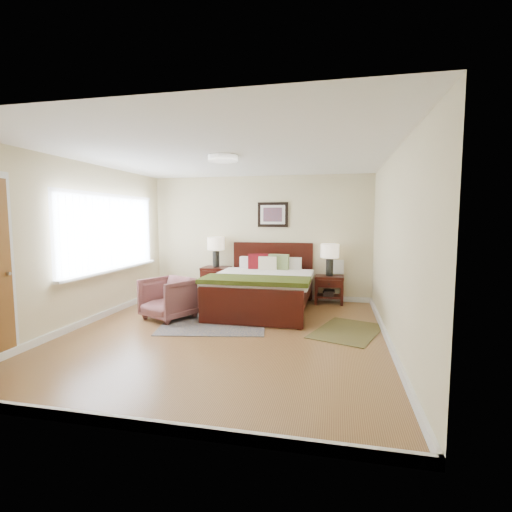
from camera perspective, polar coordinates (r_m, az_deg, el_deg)
name	(u,v)px	position (r m, az deg, el deg)	size (l,w,h in m)	color
floor	(224,334)	(5.43, -4.89, -11.82)	(5.00, 5.00, 0.00)	brown
back_wall	(259,238)	(7.61, 0.54, 2.83)	(4.50, 0.04, 2.50)	beige
front_wall	(124,271)	(2.91, -19.62, -2.24)	(4.50, 0.04, 2.50)	beige
left_wall	(82,244)	(6.24, -25.18, 1.64)	(0.04, 5.00, 2.50)	beige
right_wall	(393,249)	(5.02, 20.38, 0.96)	(0.04, 5.00, 2.50)	beige
ceiling	(223,155)	(5.25, -5.13, 15.18)	(4.50, 5.00, 0.02)	white
window	(112,234)	(6.77, -21.28, 3.15)	(0.11, 2.72, 1.32)	silver
ceil_fixture	(223,158)	(5.25, -5.12, 14.80)	(0.44, 0.44, 0.08)	white
bed	(263,281)	(6.62, 1.10, -3.92)	(1.75, 2.11, 1.14)	#330D07
wall_art	(273,215)	(7.52, 2.60, 6.37)	(0.62, 0.05, 0.50)	black
nightstand_left	(216,273)	(7.67, -6.19, -2.64)	(0.55, 0.49, 0.65)	#330D07
nightstand_right	(329,286)	(7.32, 11.19, -4.57)	(0.54, 0.41, 0.54)	#330D07
lamp_left	(216,246)	(7.63, -6.19, 1.53)	(0.35, 0.35, 0.61)	black
lamp_right	(330,254)	(7.25, 11.29, 0.36)	(0.35, 0.35, 0.61)	black
armchair	(169,298)	(6.27, -13.27, -6.36)	(0.72, 0.74, 0.68)	brown
rug_persian	(218,316)	(6.38, -5.89, -9.10)	(1.59, 2.24, 0.01)	#0D1C41
rug_navy	(347,331)	(5.67, 13.88, -11.14)	(0.82, 1.24, 0.01)	black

